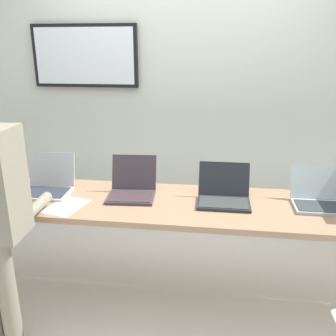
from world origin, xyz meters
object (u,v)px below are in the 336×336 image
object	(u,v)px
laptop_station_3	(224,194)
coffee_mug	(25,203)
laptop_station_2	(132,187)
workbench	(162,207)
laptop_station_4	(318,197)
laptop_station_1	(48,184)

from	to	relation	value
laptop_station_3	coffee_mug	xyz separation A→B (m)	(-1.30, -0.31, -0.01)
laptop_station_2	coffee_mug	size ratio (longest dim) A/B	4.04
workbench	laptop_station_2	xyz separation A→B (m)	(-0.23, 0.09, 0.11)
workbench	laptop_station_4	bearing A→B (deg)	4.92
laptop_station_1	laptop_station_2	distance (m)	0.64
coffee_mug	laptop_station_4	bearing A→B (deg)	9.98
workbench	laptop_station_4	distance (m)	1.07
laptop_station_1	workbench	bearing A→B (deg)	-4.39
laptop_station_2	laptop_station_3	distance (m)	0.66
laptop_station_3	coffee_mug	bearing A→B (deg)	-166.52
laptop_station_1	coffee_mug	world-z (taller)	laptop_station_1
laptop_station_2	laptop_station_3	xyz separation A→B (m)	(0.66, -0.02, -0.00)
workbench	laptop_station_2	bearing A→B (deg)	159.40
workbench	coffee_mug	size ratio (longest dim) A/B	38.32
laptop_station_2	laptop_station_3	size ratio (longest dim) A/B	1.02
workbench	laptop_station_3	bearing A→B (deg)	8.34
laptop_station_1	laptop_station_3	xyz separation A→B (m)	(1.29, -0.00, -0.01)
laptop_station_2	laptop_station_1	bearing A→B (deg)	-178.16
laptop_station_1	laptop_station_4	bearing A→B (deg)	0.74
laptop_station_2	coffee_mug	xyz separation A→B (m)	(-0.65, -0.34, -0.01)
laptop_station_1	laptop_station_4	distance (m)	1.93
laptop_station_3	workbench	bearing A→B (deg)	-171.66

